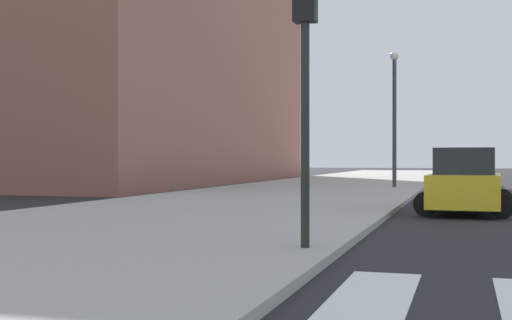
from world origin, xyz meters
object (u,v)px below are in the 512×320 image
at_px(car_white_second, 462,171).
at_px(traffic_light_far_corner, 305,45).
at_px(car_blue_fourth, 463,168).
at_px(street_lamp, 394,106).
at_px(car_yellow_sixth, 465,183).

bearing_deg(car_white_second, traffic_light_far_corner, -93.31).
relative_size(car_white_second, traffic_light_far_corner, 0.85).
bearing_deg(car_blue_fourth, street_lamp, -100.90).
relative_size(car_blue_fourth, street_lamp, 0.56).
xyz_separation_m(traffic_light_far_corner, street_lamp, (-0.90, 23.73, 0.77)).
relative_size(car_blue_fourth, car_yellow_sixth, 0.89).
xyz_separation_m(car_blue_fourth, car_yellow_sixth, (0.15, -36.72, 0.09)).
xyz_separation_m(car_blue_fourth, street_lamp, (-3.19, -22.52, 3.38)).
xyz_separation_m(car_yellow_sixth, street_lamp, (-3.34, 14.20, 3.28)).
bearing_deg(car_yellow_sixth, car_blue_fourth, 92.79).
xyz_separation_m(car_white_second, street_lamp, (-3.16, -7.73, 3.34)).
distance_m(car_white_second, car_blue_fourth, 14.79).
distance_m(car_yellow_sixth, traffic_light_far_corner, 10.15).
bearing_deg(street_lamp, car_white_second, 67.76).
height_order(car_white_second, street_lamp, street_lamp).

